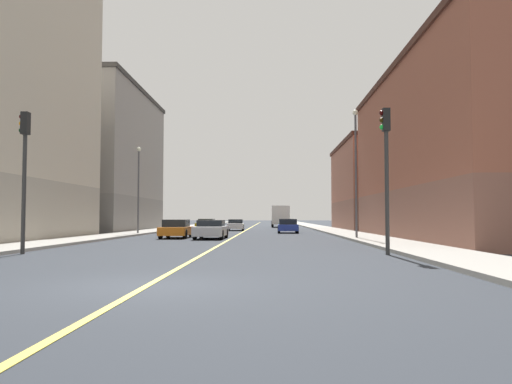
{
  "coord_description": "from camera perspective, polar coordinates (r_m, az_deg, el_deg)",
  "views": [
    {
      "loc": [
        2.6,
        -10.53,
        1.47
      ],
      "look_at": [
        1.44,
        31.66,
        3.58
      ],
      "focal_mm": 34.9,
      "sensor_mm": 36.0,
      "label": 1
    }
  ],
  "objects": [
    {
      "name": "lane_center_stripe",
      "position": [
        59.61,
        -0.92,
        -4.27
      ],
      "size": [
        0.16,
        154.0,
        0.01
      ],
      "primitive_type": "cube",
      "color": "#E5D14C",
      "rests_on": "ground"
    },
    {
      "name": "building_left_near",
      "position": [
        35.65,
        24.8,
        4.22
      ],
      "size": [
        12.26,
        25.76,
        11.39
      ],
      "color": "brown",
      "rests_on": "ground"
    },
    {
      "name": "traffic_light_left_near",
      "position": [
        20.1,
        14.69,
        3.67
      ],
      "size": [
        0.4,
        0.32,
        5.72
      ],
      "color": "#2D2D2D",
      "rests_on": "ground"
    },
    {
      "name": "building_right_midblock",
      "position": [
        55.33,
        -18.8,
        3.44
      ],
      "size": [
        12.26,
        19.79,
        14.78
      ],
      "color": "slate",
      "rests_on": "ground"
    },
    {
      "name": "street_lamp_left_near",
      "position": [
        32.77,
        11.37,
        3.49
      ],
      "size": [
        0.36,
        0.36,
        8.25
      ],
      "color": "#4C4C51",
      "rests_on": "ground"
    },
    {
      "name": "car_silver",
      "position": [
        33.52,
        -5.17,
        -4.31
      ],
      "size": [
        2.01,
        4.57,
        1.25
      ],
      "color": "silver",
      "rests_on": "ground"
    },
    {
      "name": "box_truck",
      "position": [
        71.79,
        2.8,
        -2.76
      ],
      "size": [
        2.56,
        7.77,
        3.02
      ],
      "color": "beige",
      "rests_on": "ground"
    },
    {
      "name": "street_lamp_right_near",
      "position": [
        41.89,
        -13.32,
        1.27
      ],
      "size": [
        0.36,
        0.36,
        7.06
      ],
      "color": "#4C4C51",
      "rests_on": "ground"
    },
    {
      "name": "car_teal",
      "position": [
        55.6,
        3.52,
        -3.73
      ],
      "size": [
        1.86,
        4.55,
        1.25
      ],
      "color": "#196670",
      "rests_on": "ground"
    },
    {
      "name": "traffic_light_right_near",
      "position": [
        21.88,
        -25.03,
        3.22
      ],
      "size": [
        0.4,
        0.32,
        5.66
      ],
      "color": "#2D2D2D",
      "rests_on": "ground"
    },
    {
      "name": "building_left_mid",
      "position": [
        58.19,
        15.53,
        0.61
      ],
      "size": [
        12.26,
        17.45,
        9.77
      ],
      "color": "brown",
      "rests_on": "ground"
    },
    {
      "name": "sidewalk_left",
      "position": [
        59.9,
        7.84,
        -4.17
      ],
      "size": [
        3.08,
        168.0,
        0.15
      ],
      "primitive_type": "cube",
      "color": "#9E9B93",
      "rests_on": "ground"
    },
    {
      "name": "ground_plane",
      "position": [
        10.95,
        -12.39,
        -10.5
      ],
      "size": [
        400.0,
        400.0,
        0.0
      ],
      "primitive_type": "plane",
      "color": "#2B3038",
      "rests_on": "ground"
    },
    {
      "name": "sidewalk_right",
      "position": [
        60.69,
        -9.56,
        -4.14
      ],
      "size": [
        3.08,
        168.0,
        0.15
      ],
      "primitive_type": "cube",
      "color": "#9E9B93",
      "rests_on": "ground"
    },
    {
      "name": "car_yellow",
      "position": [
        53.3,
        -5.69,
        -3.77
      ],
      "size": [
        1.92,
        4.48,
        1.26
      ],
      "color": "gold",
      "rests_on": "ground"
    },
    {
      "name": "car_blue",
      "position": [
        45.65,
        3.67,
        -3.92
      ],
      "size": [
        1.91,
        3.97,
        1.27
      ],
      "color": "#23389E",
      "rests_on": "ground"
    },
    {
      "name": "car_white",
      "position": [
        53.71,
        -2.34,
        -3.8
      ],
      "size": [
        1.93,
        4.54,
        1.2
      ],
      "color": "white",
      "rests_on": "ground"
    },
    {
      "name": "car_orange",
      "position": [
        34.89,
        -9.13,
        -4.21
      ],
      "size": [
        1.87,
        4.03,
        1.28
      ],
      "color": "orange",
      "rests_on": "ground"
    }
  ]
}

